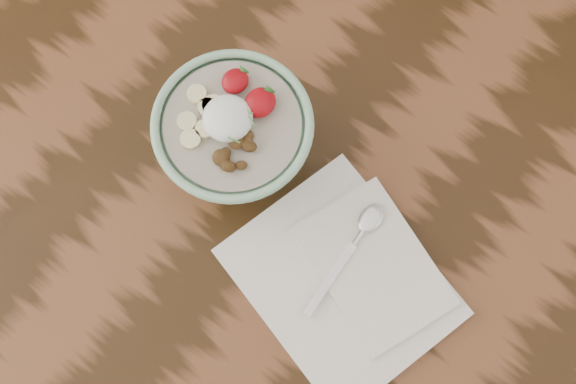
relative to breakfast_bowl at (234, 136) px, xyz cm
name	(u,v)px	position (x,y,z in cm)	size (l,w,h in cm)	color
table	(293,186)	(6.97, 3.08, -16.00)	(160.00, 90.00, 75.00)	black
breakfast_bowl	(234,136)	(0.00, 0.00, 0.00)	(19.61, 19.61, 13.39)	#8DBD99
napkin	(348,279)	(21.57, -4.45, -6.03)	(30.64, 27.00, 1.61)	white
spoon	(361,233)	(19.41, 0.92, -4.72)	(3.20, 17.01, 0.89)	silver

